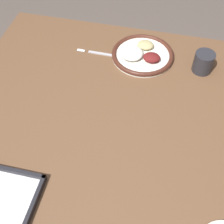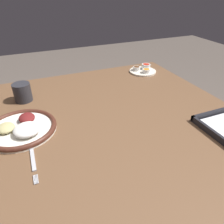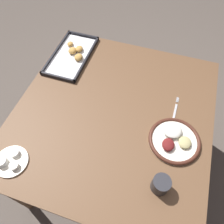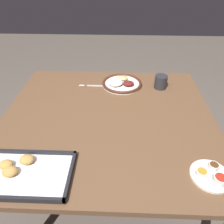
% 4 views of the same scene
% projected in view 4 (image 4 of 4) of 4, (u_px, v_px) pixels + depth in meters
% --- Properties ---
extents(ground_plane, '(8.00, 8.00, 0.00)m').
position_uv_depth(ground_plane, '(109.00, 197.00, 1.66)').
color(ground_plane, '#564C44').
extents(dining_table, '(1.16, 1.09, 0.78)m').
position_uv_depth(dining_table, '(108.00, 130.00, 1.26)').
color(dining_table, brown).
rests_on(dining_table, ground_plane).
extents(dinner_plate, '(0.27, 0.27, 0.05)m').
position_uv_depth(dinner_plate, '(122.00, 83.00, 1.48)').
color(dinner_plate, white).
rests_on(dinner_plate, dining_table).
extents(fork, '(0.22, 0.02, 0.00)m').
position_uv_depth(fork, '(97.00, 86.00, 1.47)').
color(fork, '#B2B2B7').
rests_on(fork, dining_table).
extents(saucer_plate, '(0.16, 0.16, 0.04)m').
position_uv_depth(saucer_plate, '(212.00, 175.00, 0.87)').
color(saucer_plate, beige).
rests_on(saucer_plate, dining_table).
extents(baking_tray, '(0.44, 0.24, 0.04)m').
position_uv_depth(baking_tray, '(17.00, 172.00, 0.88)').
color(baking_tray, black).
rests_on(baking_tray, dining_table).
extents(drinking_cup, '(0.08, 0.08, 0.09)m').
position_uv_depth(drinking_cup, '(161.00, 82.00, 1.43)').
color(drinking_cup, '#28282D').
rests_on(drinking_cup, dining_table).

